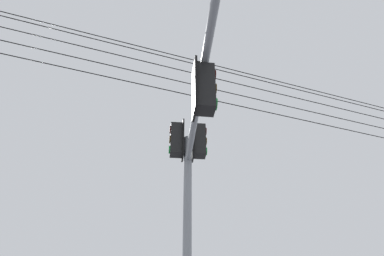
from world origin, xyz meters
TOP-DOWN VIEW (x-y plane):
  - signal_mast_assembly at (-1.10, 1.14)m, footprint 3.61×5.94m
  - overhead_wire_span at (-1.26, -0.48)m, footprint 15.17×14.69m

SIDE VIEW (x-z plane):
  - signal_mast_assembly at x=-1.10m, z-range 1.46..8.22m
  - overhead_wire_span at x=-1.26m, z-range 7.66..9.41m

